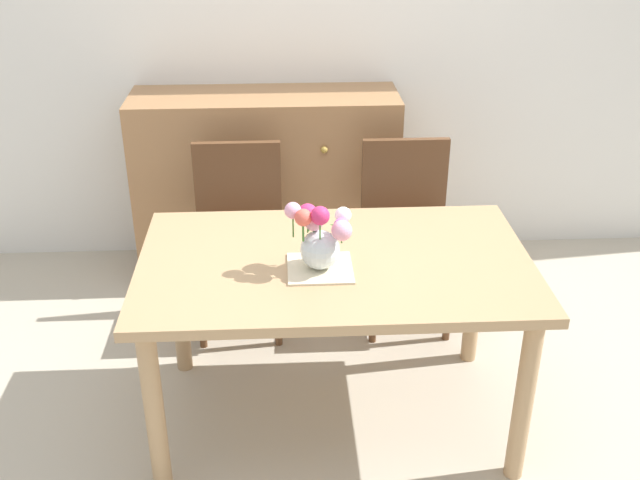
# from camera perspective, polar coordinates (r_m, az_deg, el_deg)

# --- Properties ---
(ground_plane) EXTENTS (12.00, 12.00, 0.00)m
(ground_plane) POSITION_cam_1_polar(r_m,az_deg,el_deg) (3.24, 1.02, -13.15)
(ground_plane) COLOR #B7AD99
(back_wall) EXTENTS (7.00, 0.10, 2.80)m
(back_wall) POSITION_cam_1_polar(r_m,az_deg,el_deg) (4.13, -0.44, 17.41)
(back_wall) COLOR silver
(back_wall) RESTS_ON ground_plane
(dining_table) EXTENTS (1.48, 0.90, 0.75)m
(dining_table) POSITION_cam_1_polar(r_m,az_deg,el_deg) (2.86, 1.12, -3.17)
(dining_table) COLOR tan
(dining_table) RESTS_ON ground_plane
(chair_left) EXTENTS (0.42, 0.42, 0.90)m
(chair_left) POSITION_cam_1_polar(r_m,az_deg,el_deg) (3.63, -6.21, 1.18)
(chair_left) COLOR brown
(chair_left) RESTS_ON ground_plane
(chair_right) EXTENTS (0.42, 0.42, 0.90)m
(chair_right) POSITION_cam_1_polar(r_m,az_deg,el_deg) (3.67, 6.56, 1.48)
(chair_right) COLOR brown
(chair_right) RESTS_ON ground_plane
(dresser) EXTENTS (1.40, 0.47, 1.00)m
(dresser) POSITION_cam_1_polar(r_m,az_deg,el_deg) (4.12, -4.05, 4.25)
(dresser) COLOR #9E7047
(dresser) RESTS_ON ground_plane
(placemat) EXTENTS (0.24, 0.24, 0.01)m
(placemat) POSITION_cam_1_polar(r_m,az_deg,el_deg) (2.75, 0.00, -2.16)
(placemat) COLOR beige
(placemat) RESTS_ON dining_table
(flower_vase) EXTENTS (0.24, 0.17, 0.26)m
(flower_vase) POSITION_cam_1_polar(r_m,az_deg,el_deg) (2.68, -0.03, 0.34)
(flower_vase) COLOR silver
(flower_vase) RESTS_ON placemat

